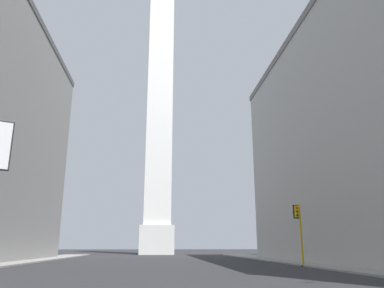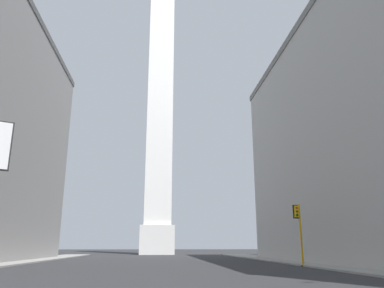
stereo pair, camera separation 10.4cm
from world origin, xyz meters
name	(u,v)px [view 2 (the right image)]	position (x,y,z in m)	size (l,w,h in m)	color
sidewalk_right	(348,268)	(16.13, 30.13, 0.07)	(5.00, 100.44, 0.15)	gray
obelisk	(160,100)	(0.00, 83.70, 36.19)	(7.47, 7.47, 75.42)	silver
traffic_light_mid_right	(299,225)	(13.57, 33.87, 3.82)	(0.78, 0.50, 5.79)	orange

